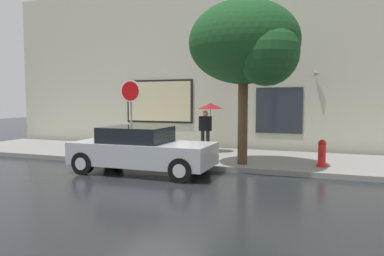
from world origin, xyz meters
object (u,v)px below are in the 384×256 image
Objects in this scene: parked_car at (141,150)px; street_tree at (248,45)px; fire_hydrant at (322,153)px; pedestrian_with_umbrella at (209,113)px; stop_sign at (131,103)px.

street_tree is (2.78, 1.48, 3.06)m from parked_car.
street_tree reaches higher than parked_car.
fire_hydrant is at bearing 21.84° from parked_car.
parked_car reaches higher than fire_hydrant.
street_tree is at bearing -50.69° from pedestrian_with_umbrella.
pedestrian_with_umbrella is at bearing 155.22° from fire_hydrant.
parked_car is 2.22× the size of pedestrian_with_umbrella.
stop_sign reaches higher than pedestrian_with_umbrella.
parked_car is at bearing -152.02° from street_tree.
pedestrian_with_umbrella is 3.03m from stop_sign.
parked_car is 0.83× the size of street_tree.
fire_hydrant is 3.87m from street_tree.
stop_sign is at bearing -136.32° from pedestrian_with_umbrella.
stop_sign is (-6.25, -0.19, 1.48)m from fire_hydrant.
parked_car is at bearing -102.27° from pedestrian_with_umbrella.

